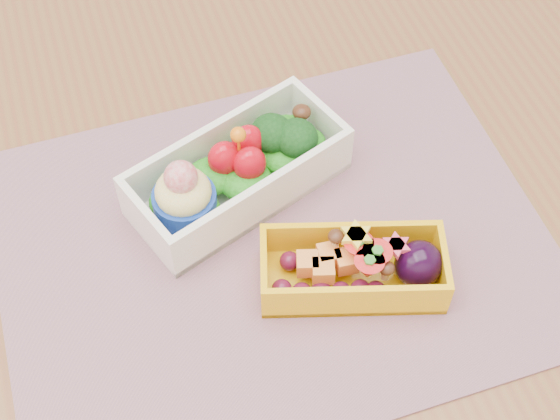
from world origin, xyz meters
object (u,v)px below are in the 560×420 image
object	(u,v)px
table	(310,271)
bento_white	(237,172)
placemat	(273,244)
bento_yellow	(357,268)

from	to	relation	value
table	bento_white	distance (m)	0.14
placemat	bento_yellow	xyz separation A→B (m)	(0.05, -0.06, 0.02)
placemat	bento_yellow	size ratio (longest dim) A/B	2.85
bento_yellow	placemat	bearing A→B (deg)	149.30
table	bento_yellow	distance (m)	0.15
placemat	bento_yellow	world-z (taller)	bento_yellow
placemat	bento_white	distance (m)	0.07
table	placemat	size ratio (longest dim) A/B	2.67
table	bento_yellow	world-z (taller)	bento_yellow
table	placemat	bearing A→B (deg)	-153.05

